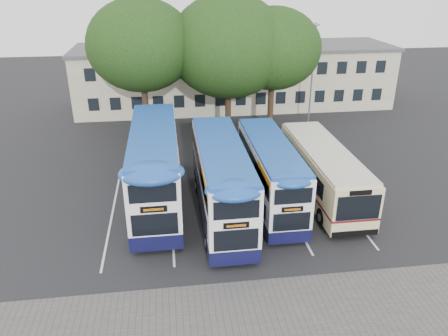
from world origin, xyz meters
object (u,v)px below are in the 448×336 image
lamp_post (313,69)px  bus_dd_mid (221,178)px  bus_dd_left (155,164)px  bus_dd_right (270,171)px  tree_mid (228,47)px  tree_right (273,49)px  tree_left (141,45)px  bus_single (323,168)px

lamp_post → bus_dd_mid: bearing=-123.1°
lamp_post → bus_dd_left: size_ratio=0.80×
lamp_post → bus_dd_right: 16.75m
tree_mid → bus_dd_left: 13.64m
tree_right → bus_dd_right: 13.40m
lamp_post → tree_left: tree_left is taller
bus_dd_right → bus_single: 3.69m
tree_mid → bus_single: bearing=-69.0°
tree_right → bus_single: 12.57m
bus_dd_right → tree_right: bearing=76.7°
bus_single → lamp_post: bearing=75.3°
tree_left → tree_mid: tree_mid is taller
bus_dd_left → bus_dd_mid: 4.27m
tree_left → tree_right: 10.50m
tree_mid → bus_single: (4.38, -11.42, -5.81)m
tree_mid → lamp_post: bearing=17.9°
bus_dd_left → bus_single: size_ratio=1.06×
tree_left → tree_right: size_ratio=1.07×
tree_left → bus_dd_right: (7.65, -11.85, -5.71)m
tree_mid → bus_dd_left: bearing=-118.3°
tree_left → bus_dd_right: 15.22m
bus_dd_mid → tree_right: bearing=65.6°
lamp_post → tree_mid: tree_mid is taller
tree_left → bus_single: size_ratio=1.07×
bus_dd_right → bus_dd_mid: bearing=-161.9°
tree_mid → bus_dd_left: tree_mid is taller
tree_left → bus_dd_mid: size_ratio=1.09×
tree_left → bus_dd_left: (0.83, -10.81, -5.31)m
bus_dd_mid → bus_single: (6.66, 1.79, -0.61)m
tree_left → tree_mid: (6.85, 0.36, -0.30)m
bus_dd_right → bus_single: size_ratio=0.90×
bus_single → bus_dd_left: bearing=178.6°
bus_dd_left → bus_dd_right: bus_dd_left is taller
tree_left → bus_single: tree_left is taller
lamp_post → bus_dd_mid: size_ratio=0.86×
bus_dd_left → tree_right: bearing=48.7°
bus_dd_left → bus_single: bus_dd_left is taller
tree_right → bus_dd_mid: size_ratio=1.01×
bus_single → bus_dd_mid: bearing=-164.9°
lamp_post → bus_single: size_ratio=0.84×
tree_left → tree_mid: size_ratio=0.98×
bus_dd_mid → lamp_post: bearing=56.9°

